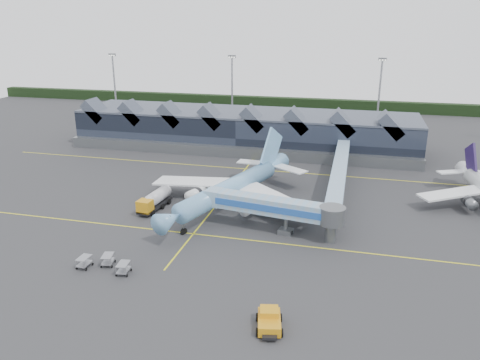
% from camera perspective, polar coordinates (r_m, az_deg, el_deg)
% --- Properties ---
extents(ground, '(260.00, 260.00, 0.00)m').
position_cam_1_polar(ground, '(82.98, -3.86, -4.27)').
color(ground, '#2A2B2D').
rests_on(ground, ground).
extents(taxi_stripes, '(120.00, 60.00, 0.01)m').
position_cam_1_polar(taxi_stripes, '(91.84, -1.95, -1.90)').
color(taxi_stripes, yellow).
rests_on(taxi_stripes, ground).
extents(tree_line_far, '(260.00, 4.00, 4.00)m').
position_cam_1_polar(tree_line_far, '(186.56, 6.65, 9.30)').
color(tree_line_far, black).
rests_on(tree_line_far, ground).
extents(terminal, '(90.00, 22.25, 12.52)m').
position_cam_1_polar(terminal, '(126.36, 0.50, 6.21)').
color(terminal, black).
rests_on(terminal, ground).
extents(light_masts, '(132.40, 42.56, 22.45)m').
position_cam_1_polar(light_masts, '(136.78, 12.93, 9.95)').
color(light_masts, gray).
rests_on(light_masts, ground).
extents(main_airliner, '(32.34, 38.10, 12.57)m').
position_cam_1_polar(main_airliner, '(85.54, -0.85, -0.84)').
color(main_airliner, '#61A4C4').
rests_on(main_airliner, ground).
extents(jet_bridge, '(23.17, 6.76, 5.89)m').
position_cam_1_polar(jet_bridge, '(74.65, 4.99, -3.50)').
color(jet_bridge, '#7FAED4').
rests_on(jet_bridge, ground).
extents(fuel_truck, '(3.55, 9.78, 3.25)m').
position_cam_1_polar(fuel_truck, '(86.30, -10.26, -2.30)').
color(fuel_truck, black).
rests_on(fuel_truck, ground).
extents(pushback_tug, '(3.65, 4.99, 2.05)m').
position_cam_1_polar(pushback_tug, '(54.31, 3.58, -16.76)').
color(pushback_tug, orange).
rests_on(pushback_tug, ground).
extents(baggage_carts, '(7.65, 4.03, 1.54)m').
position_cam_1_polar(baggage_carts, '(68.02, -16.11, -9.69)').
color(baggage_carts, gray).
rests_on(baggage_carts, ground).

